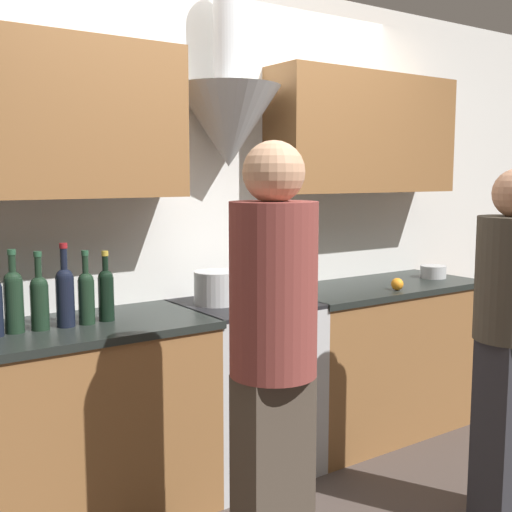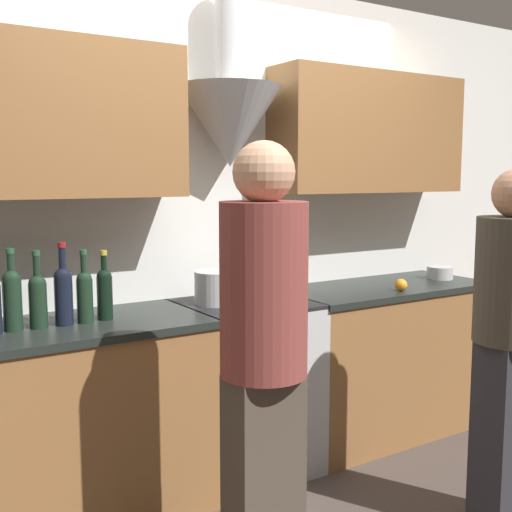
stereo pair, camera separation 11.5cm
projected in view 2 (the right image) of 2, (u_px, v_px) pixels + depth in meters
ground_plane at (282, 494)px, 3.14m from camera, size 12.00×12.00×0.00m
wall_back at (220, 189)px, 3.46m from camera, size 8.40×0.54×2.60m
counter_left at (65, 424)px, 2.86m from camera, size 1.28×0.62×0.90m
counter_right at (381, 358)px, 3.88m from camera, size 1.31×0.62×0.90m
stove_range at (246, 386)px, 3.36m from camera, size 0.64×0.60×0.90m
wine_bottle_4 at (12, 296)px, 2.68m from camera, size 0.08×0.08×0.35m
wine_bottle_5 at (38, 298)px, 2.73m from camera, size 0.08×0.08×0.33m
wine_bottle_6 at (63, 292)px, 2.78m from camera, size 0.08×0.08×0.36m
wine_bottle_7 at (85, 294)px, 2.83m from camera, size 0.07×0.07×0.33m
wine_bottle_8 at (105, 291)px, 2.89m from camera, size 0.07×0.07×0.32m
stock_pot at (217, 287)px, 3.26m from camera, size 0.23×0.23×0.17m
mixing_bowl at (269, 292)px, 3.37m from camera, size 0.28×0.28×0.08m
orange_fruit at (401, 285)px, 3.61m from camera, size 0.07×0.07×0.07m
saucepan at (440, 273)px, 4.04m from camera, size 0.16×0.16×0.08m
person_foreground_left at (264, 350)px, 2.28m from camera, size 0.31×0.31×1.67m
person_foreground_right at (511, 333)px, 2.75m from camera, size 0.32×0.32×1.58m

